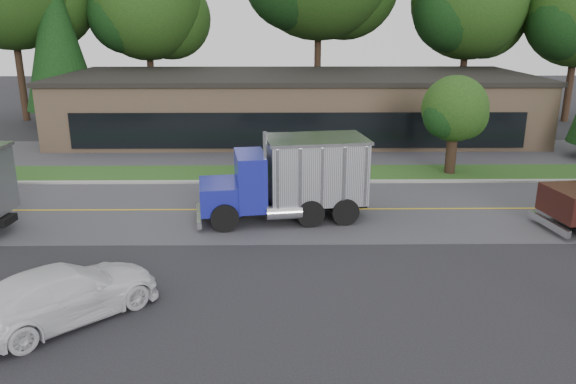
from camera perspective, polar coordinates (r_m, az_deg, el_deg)
name	(u,v)px	position (r m, az deg, el deg)	size (l,w,h in m)	color
ground	(248,313)	(16.18, -4.06, -12.20)	(140.00, 140.00, 0.00)	#2B2B2F
road	(260,210)	(24.42, -2.88, -1.82)	(60.00, 8.00, 0.02)	#4E4E52
center_line	(260,210)	(24.42, -2.88, -1.82)	(60.00, 0.12, 0.01)	gold
curb	(263,183)	(28.43, -2.57, 0.93)	(60.00, 0.30, 0.12)	#9E9E99
grass_verge	(264,174)	(30.16, -2.46, 1.88)	(60.00, 3.40, 0.03)	#204C1A
far_parking	(266,153)	(35.00, -2.22, 4.03)	(60.00, 7.00, 0.02)	#4E4E52
strip_mall	(296,106)	(40.53, 0.82, 8.72)	(32.00, 12.00, 4.00)	#9F7F61
tree_far_b	(149,10)	(49.40, -13.97, 17.54)	(9.56, 9.00, 13.64)	#382619
tree_far_d	(470,7)	(49.60, 18.02, 17.44)	(9.76, 9.19, 13.93)	#382619
evergreen_left	(56,35)	(47.25, -22.46, 14.55)	(5.47, 5.47, 12.42)	#382619
tree_verge	(455,112)	(30.86, 16.64, 7.81)	(3.65, 3.43, 5.20)	#382619
dump_truck_blue	(293,176)	(22.87, 0.49, 1.60)	(7.03, 3.55, 3.36)	black
rally_car	(64,294)	(16.70, -21.80, -9.56)	(2.13, 5.24, 1.52)	silver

